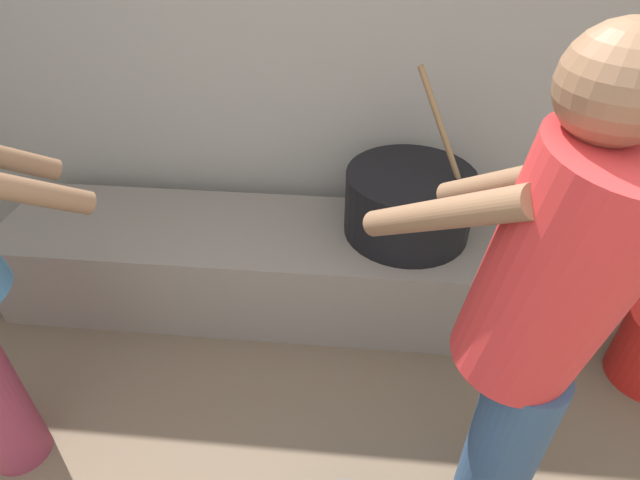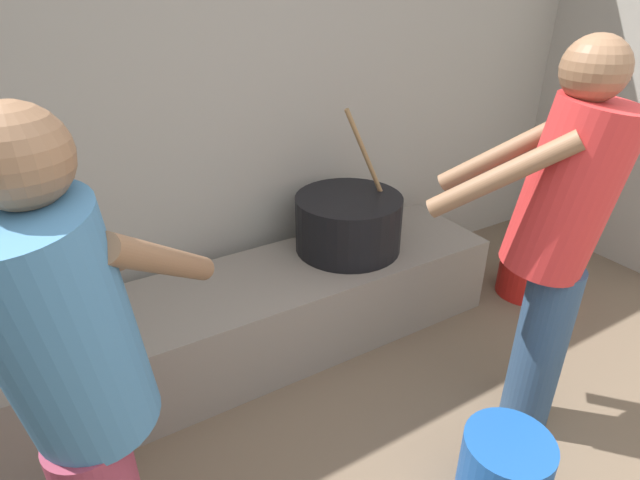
{
  "view_description": "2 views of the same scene",
  "coord_description": "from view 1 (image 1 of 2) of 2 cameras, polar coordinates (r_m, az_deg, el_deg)",
  "views": [
    {
      "loc": [
        0.3,
        0.2,
        1.78
      ],
      "look_at": [
        0.15,
        1.71,
        0.64
      ],
      "focal_mm": 28.3,
      "sensor_mm": 36.0,
      "label": 1
    },
    {
      "loc": [
        -0.88,
        0.09,
        1.75
      ],
      "look_at": [
        -0.02,
        1.52,
        0.88
      ],
      "focal_mm": 28.86,
      "sensor_mm": 36.0,
      "label": 2
    }
  ],
  "objects": [
    {
      "name": "block_enclosure_rear",
      "position": [
        2.47,
        -1.85,
        22.5
      ],
      "size": [
        5.21,
        0.2,
        2.33
      ],
      "primitive_type": "cube",
      "color": "#9E998E",
      "rests_on": "ground_plane"
    },
    {
      "name": "hearth_ledge",
      "position": [
        2.45,
        -4.59,
        -2.86
      ],
      "size": [
        2.59,
        0.6,
        0.43
      ],
      "primitive_type": "cube",
      "color": "slate",
      "rests_on": "ground_plane"
    },
    {
      "name": "cooking_pot_main",
      "position": [
        2.26,
        9.96,
        4.16
      ],
      "size": [
        0.56,
        0.56,
        0.75
      ],
      "color": "black",
      "rests_on": "hearth_ledge"
    },
    {
      "name": "cook_in_red_shirt",
      "position": [
        1.3,
        23.13,
        -8.97
      ],
      "size": [
        0.66,
        0.71,
        1.59
      ],
      "color": "navy",
      "rests_on": "ground_plane"
    }
  ]
}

